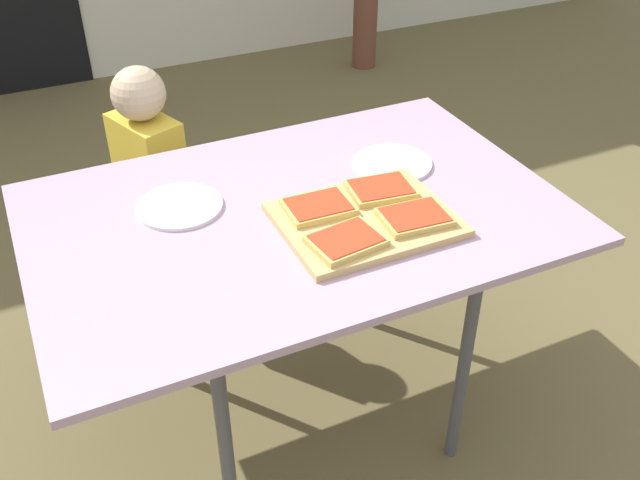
{
  "coord_description": "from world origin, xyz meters",
  "views": [
    {
      "loc": [
        -0.61,
        -1.44,
        1.78
      ],
      "look_at": [
        0.07,
        0.0,
        0.65
      ],
      "focal_mm": 40.45,
      "sensor_mm": 36.0,
      "label": 1
    }
  ],
  "objects_px": {
    "pizza_slice_near_left": "(346,241)",
    "plate_white_right": "(392,163)",
    "cutting_board": "(365,220)",
    "child_left": "(153,185)",
    "pizza_slice_near_right": "(415,217)",
    "pizza_slice_far_right": "(381,189)",
    "pizza_slice_far_left": "(318,207)",
    "dining_table": "(297,228)",
    "plate_white_left": "(180,206)"
  },
  "relations": [
    {
      "from": "pizza_slice_far_right",
      "to": "pizza_slice_near_right",
      "type": "distance_m",
      "value": 0.15
    },
    {
      "from": "pizza_slice_near_left",
      "to": "pizza_slice_near_right",
      "type": "relative_size",
      "value": 1.03
    },
    {
      "from": "pizza_slice_far_left",
      "to": "child_left",
      "type": "distance_m",
      "value": 0.8
    },
    {
      "from": "dining_table",
      "to": "pizza_slice_near_right",
      "type": "distance_m",
      "value": 0.32
    },
    {
      "from": "dining_table",
      "to": "pizza_slice_near_left",
      "type": "relative_size",
      "value": 7.48
    },
    {
      "from": "cutting_board",
      "to": "pizza_slice_far_right",
      "type": "height_order",
      "value": "pizza_slice_far_right"
    },
    {
      "from": "dining_table",
      "to": "cutting_board",
      "type": "height_order",
      "value": "cutting_board"
    },
    {
      "from": "pizza_slice_near_left",
      "to": "plate_white_left",
      "type": "xyz_separation_m",
      "value": [
        -0.31,
        0.35,
        -0.02
      ]
    },
    {
      "from": "pizza_slice_near_right",
      "to": "pizza_slice_far_left",
      "type": "bearing_deg",
      "value": 143.77
    },
    {
      "from": "pizza_slice_near_left",
      "to": "plate_white_right",
      "type": "relative_size",
      "value": 0.81
    },
    {
      "from": "cutting_board",
      "to": "pizza_slice_near_right",
      "type": "height_order",
      "value": "pizza_slice_near_right"
    },
    {
      "from": "pizza_slice_far_left",
      "to": "plate_white_right",
      "type": "xyz_separation_m",
      "value": [
        0.3,
        0.15,
        -0.02
      ]
    },
    {
      "from": "dining_table",
      "to": "cutting_board",
      "type": "xyz_separation_m",
      "value": [
        0.13,
        -0.13,
        0.07
      ]
    },
    {
      "from": "cutting_board",
      "to": "plate_white_left",
      "type": "xyz_separation_m",
      "value": [
        -0.4,
        0.27,
        -0.01
      ]
    },
    {
      "from": "pizza_slice_far_left",
      "to": "child_left",
      "type": "bearing_deg",
      "value": 111.65
    },
    {
      "from": "pizza_slice_far_left",
      "to": "cutting_board",
      "type": "bearing_deg",
      "value": -39.07
    },
    {
      "from": "plate_white_right",
      "to": "pizza_slice_near_left",
      "type": "bearing_deg",
      "value": -134.38
    },
    {
      "from": "cutting_board",
      "to": "pizza_slice_near_left",
      "type": "xyz_separation_m",
      "value": [
        -0.1,
        -0.09,
        0.02
      ]
    },
    {
      "from": "pizza_slice_far_right",
      "to": "pizza_slice_near_left",
      "type": "xyz_separation_m",
      "value": [
        -0.19,
        -0.17,
        0.0
      ]
    },
    {
      "from": "pizza_slice_near_right",
      "to": "child_left",
      "type": "distance_m",
      "value": 1.01
    },
    {
      "from": "pizza_slice_near_right",
      "to": "plate_white_left",
      "type": "xyz_separation_m",
      "value": [
        -0.51,
        0.33,
        -0.02
      ]
    },
    {
      "from": "pizza_slice_far_left",
      "to": "plate_white_left",
      "type": "distance_m",
      "value": 0.36
    },
    {
      "from": "pizza_slice_near_left",
      "to": "plate_white_right",
      "type": "distance_m",
      "value": 0.44
    },
    {
      "from": "pizza_slice_near_left",
      "to": "child_left",
      "type": "distance_m",
      "value": 0.94
    },
    {
      "from": "pizza_slice_far_left",
      "to": "plate_white_right",
      "type": "distance_m",
      "value": 0.34
    },
    {
      "from": "pizza_slice_near_left",
      "to": "plate_white_right",
      "type": "bearing_deg",
      "value": 45.62
    },
    {
      "from": "cutting_board",
      "to": "plate_white_left",
      "type": "distance_m",
      "value": 0.48
    },
    {
      "from": "dining_table",
      "to": "plate_white_right",
      "type": "relative_size",
      "value": 6.09
    },
    {
      "from": "pizza_slice_far_right",
      "to": "child_left",
      "type": "xyz_separation_m",
      "value": [
        -0.47,
        0.7,
        -0.25
      ]
    },
    {
      "from": "child_left",
      "to": "plate_white_right",
      "type": "bearing_deg",
      "value": -43.42
    },
    {
      "from": "pizza_slice_far_left",
      "to": "pizza_slice_near_right",
      "type": "distance_m",
      "value": 0.24
    },
    {
      "from": "plate_white_left",
      "to": "plate_white_right",
      "type": "relative_size",
      "value": 1.0
    },
    {
      "from": "child_left",
      "to": "dining_table",
      "type": "bearing_deg",
      "value": -69.8
    },
    {
      "from": "pizza_slice_near_left",
      "to": "plate_white_right",
      "type": "xyz_separation_m",
      "value": [
        0.31,
        0.32,
        -0.02
      ]
    },
    {
      "from": "pizza_slice_far_right",
      "to": "pizza_slice_near_left",
      "type": "relative_size",
      "value": 1.0
    },
    {
      "from": "dining_table",
      "to": "child_left",
      "type": "distance_m",
      "value": 0.72
    },
    {
      "from": "cutting_board",
      "to": "pizza_slice_near_left",
      "type": "height_order",
      "value": "pizza_slice_near_left"
    },
    {
      "from": "cutting_board",
      "to": "plate_white_right",
      "type": "height_order",
      "value": "cutting_board"
    },
    {
      "from": "pizza_slice_far_left",
      "to": "pizza_slice_far_right",
      "type": "xyz_separation_m",
      "value": [
        0.19,
        0.01,
        0.0
      ]
    },
    {
      "from": "pizza_slice_far_right",
      "to": "pizza_slice_near_left",
      "type": "distance_m",
      "value": 0.25
    },
    {
      "from": "plate_white_left",
      "to": "cutting_board",
      "type": "bearing_deg",
      "value": -33.37
    },
    {
      "from": "pizza_slice_far_left",
      "to": "pizza_slice_near_left",
      "type": "distance_m",
      "value": 0.16
    },
    {
      "from": "cutting_board",
      "to": "pizza_slice_far_left",
      "type": "height_order",
      "value": "pizza_slice_far_left"
    },
    {
      "from": "pizza_slice_near_left",
      "to": "child_left",
      "type": "relative_size",
      "value": 0.19
    },
    {
      "from": "pizza_slice_near_left",
      "to": "plate_white_left",
      "type": "height_order",
      "value": "pizza_slice_near_left"
    },
    {
      "from": "child_left",
      "to": "pizza_slice_near_right",
      "type": "bearing_deg",
      "value": -60.71
    },
    {
      "from": "child_left",
      "to": "pizza_slice_far_left",
      "type": "bearing_deg",
      "value": -68.35
    },
    {
      "from": "pizza_slice_far_right",
      "to": "pizza_slice_near_right",
      "type": "height_order",
      "value": "same"
    },
    {
      "from": "cutting_board",
      "to": "child_left",
      "type": "distance_m",
      "value": 0.9
    },
    {
      "from": "child_left",
      "to": "plate_white_left",
      "type": "bearing_deg",
      "value": -93.32
    }
  ]
}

